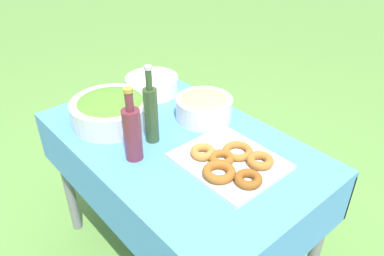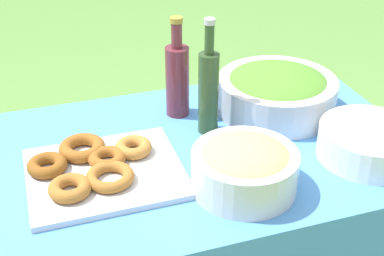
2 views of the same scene
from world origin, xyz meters
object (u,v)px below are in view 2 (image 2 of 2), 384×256
Objects in this scene: pasta_bowl at (245,166)px; plate_stack at (369,143)px; donut_platter at (98,168)px; salad_bowl at (277,91)px; wine_bottle at (177,78)px; olive_oil_bottle at (209,89)px.

pasta_bowl is 0.96× the size of plate_stack.
donut_platter is at bearing 168.53° from plate_stack.
wine_bottle is (-0.29, 0.07, 0.05)m from salad_bowl.
pasta_bowl reaches higher than donut_platter.
olive_oil_bottle is at bearing 88.09° from pasta_bowl.
donut_platter is at bearing -160.63° from olive_oil_bottle.
wine_bottle is (-0.41, 0.38, 0.08)m from plate_stack.
salad_bowl is 0.41m from pasta_bowl.
donut_platter is (-0.32, 0.16, -0.04)m from pasta_bowl.
pasta_bowl reaches higher than plate_stack.
olive_oil_bottle is at bearing -67.36° from wine_bottle.
plate_stack reaches higher than donut_platter.
salad_bowl is 0.25m from olive_oil_bottle.
donut_platter is 0.70m from plate_stack.
salad_bowl is 0.92× the size of donut_platter.
salad_bowl is 0.30m from wine_bottle.
wine_bottle is at bearing 165.44° from salad_bowl.
plate_stack is (0.12, -0.31, -0.02)m from salad_bowl.
pasta_bowl is at bearing -26.88° from donut_platter.
wine_bottle reaches higher than donut_platter.
olive_oil_bottle is at bearing -168.20° from salad_bowl.
salad_bowl is 1.07× the size of olive_oil_bottle.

